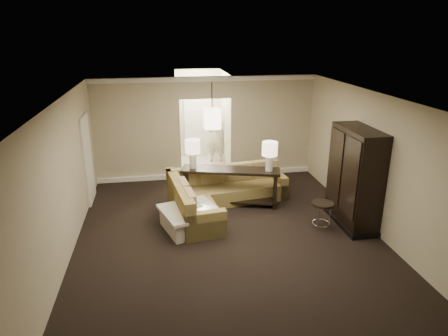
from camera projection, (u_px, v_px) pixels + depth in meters
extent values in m
plane|color=black|center=(232.00, 248.00, 7.66)|extent=(8.00, 8.00, 0.00)
cube|color=#BAB48D|center=(206.00, 128.00, 10.93)|extent=(6.00, 0.04, 2.80)
cube|color=#BAB48D|center=(59.00, 190.00, 6.73)|extent=(0.04, 8.00, 2.80)
cube|color=#BAB48D|center=(386.00, 170.00, 7.67)|extent=(0.04, 8.00, 2.80)
cube|color=silver|center=(234.00, 102.00, 6.74)|extent=(6.00, 8.00, 0.02)
cube|color=white|center=(205.00, 79.00, 10.44)|extent=(6.00, 0.10, 0.12)
cube|color=white|center=(207.00, 175.00, 11.32)|extent=(6.00, 0.10, 0.12)
cube|color=white|center=(88.00, 159.00, 9.46)|extent=(0.05, 0.90, 2.10)
cube|color=silver|center=(203.00, 165.00, 12.32)|extent=(1.40, 2.00, 0.01)
cube|color=beige|center=(178.00, 121.00, 11.75)|extent=(0.04, 2.00, 2.80)
cube|color=beige|center=(225.00, 119.00, 11.97)|extent=(0.04, 2.00, 2.80)
cube|color=beige|center=(198.00, 114.00, 12.79)|extent=(1.40, 0.04, 2.80)
cube|color=white|center=(198.00, 125.00, 12.88)|extent=(0.90, 0.05, 2.10)
cube|color=brown|center=(228.00, 193.00, 9.69)|extent=(2.91, 1.21, 0.39)
cube|color=brown|center=(199.00, 217.00, 8.45)|extent=(1.01, 1.42, 0.39)
cube|color=brown|center=(224.00, 173.00, 9.84)|extent=(2.82, 0.59, 0.43)
cube|color=brown|center=(179.00, 193.00, 8.65)|extent=(0.52, 2.27, 0.43)
cube|color=brown|center=(278.00, 184.00, 10.03)|extent=(0.30, 0.86, 0.58)
cube|color=brown|center=(206.00, 225.00, 7.91)|extent=(0.86, 0.30, 0.58)
cube|color=#9D8553|center=(183.00, 177.00, 9.50)|extent=(0.60, 0.23, 0.43)
cube|color=#9D8553|center=(212.00, 174.00, 9.70)|extent=(0.60, 0.23, 0.43)
cube|color=#9D8553|center=(239.00, 171.00, 9.89)|extent=(0.60, 0.23, 0.43)
cube|color=#9D8553|center=(265.00, 169.00, 10.09)|extent=(0.60, 0.23, 0.43)
cube|color=#9D8553|center=(184.00, 190.00, 8.76)|extent=(0.22, 0.58, 0.43)
cube|color=#9D8553|center=(190.00, 202.00, 8.16)|extent=(0.22, 0.58, 0.43)
cube|color=white|center=(190.00, 220.00, 8.33)|extent=(1.25, 1.25, 0.38)
cube|color=white|center=(190.00, 211.00, 8.26)|extent=(1.39, 1.39, 0.07)
cube|color=black|center=(188.00, 210.00, 8.17)|extent=(0.11, 0.19, 0.02)
cube|color=#BCB0A5|center=(194.00, 205.00, 8.46)|extent=(0.33, 0.39, 0.01)
cube|color=black|center=(231.00, 170.00, 9.29)|extent=(2.35, 1.13, 0.06)
cube|color=black|center=(187.00, 186.00, 9.55)|extent=(0.21, 0.47, 0.84)
cube|color=black|center=(275.00, 190.00, 9.33)|extent=(0.21, 0.47, 0.84)
cube|color=black|center=(230.00, 199.00, 9.54)|extent=(2.24, 1.05, 0.04)
cube|color=black|center=(355.00, 178.00, 8.29)|extent=(0.58, 1.40, 2.10)
cube|color=black|center=(350.00, 178.00, 7.87)|extent=(0.03, 0.62, 1.60)
cube|color=black|center=(335.00, 166.00, 8.52)|extent=(0.03, 0.62, 1.60)
cube|color=black|center=(350.00, 221.00, 8.62)|extent=(0.62, 1.46, 0.10)
cylinder|color=black|center=(323.00, 204.00, 8.26)|extent=(0.46, 0.46, 0.04)
torus|color=silver|center=(321.00, 223.00, 8.40)|extent=(0.38, 0.38, 0.02)
cylinder|color=silver|center=(330.00, 216.00, 8.34)|extent=(0.02, 0.02, 0.54)
cylinder|color=silver|center=(316.00, 213.00, 8.50)|extent=(0.02, 0.02, 0.54)
cylinder|color=silver|center=(318.00, 219.00, 8.21)|extent=(0.02, 0.02, 0.54)
cylinder|color=silver|center=(193.00, 160.00, 9.32)|extent=(0.17, 0.17, 0.37)
cylinder|color=#FFE5BF|center=(193.00, 146.00, 9.20)|extent=(0.35, 0.35, 0.31)
cylinder|color=silver|center=(269.00, 163.00, 9.13)|extent=(0.17, 0.17, 0.37)
cylinder|color=#FFE5BF|center=(270.00, 149.00, 9.02)|extent=(0.35, 0.35, 0.31)
cylinder|color=black|center=(212.00, 95.00, 9.35)|extent=(0.02, 0.02, 0.60)
cube|color=#FFECC6|center=(212.00, 118.00, 9.53)|extent=(0.38, 0.38, 0.48)
imported|color=beige|center=(216.00, 134.00, 12.33)|extent=(0.73, 0.56, 1.80)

